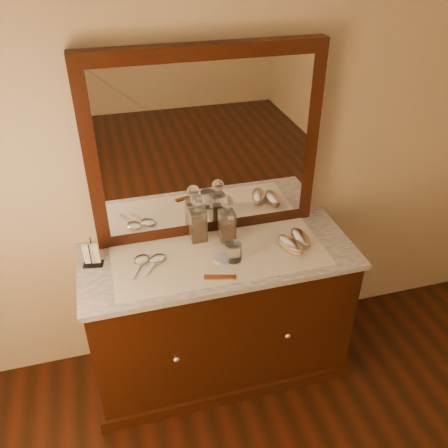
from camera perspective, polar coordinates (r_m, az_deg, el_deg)
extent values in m
plane|color=tan|center=(2.44, -2.50, 10.86)|extent=(4.50, 4.50, 0.00)
cube|color=black|center=(2.75, -0.56, -10.96)|extent=(1.40, 0.55, 0.82)
cube|color=black|center=(3.02, -0.52, -15.99)|extent=(1.46, 0.59, 0.08)
sphere|color=silver|center=(2.49, -5.75, -15.93)|extent=(0.04, 0.04, 0.04)
sphere|color=silver|center=(2.61, 7.66, -13.22)|extent=(0.04, 0.04, 0.04)
cube|color=white|center=(2.47, -0.62, -3.90)|extent=(1.44, 0.59, 0.03)
cube|color=black|center=(2.42, -2.20, 9.33)|extent=(1.20, 0.08, 1.00)
cube|color=white|center=(2.39, -2.01, 9.01)|extent=(1.06, 0.01, 0.86)
cube|color=silver|center=(2.45, -0.50, -3.86)|extent=(1.10, 0.45, 0.00)
cylinder|color=white|center=(2.41, -0.25, -4.20)|extent=(0.11, 0.11, 0.02)
cube|color=brown|center=(2.31, -0.47, -6.42)|extent=(0.16, 0.07, 0.01)
cube|color=black|center=(2.48, -15.48, -4.69)|extent=(0.11, 0.07, 0.01)
cylinder|color=black|center=(2.42, -15.81, -3.80)|extent=(0.01, 0.01, 0.15)
cylinder|color=black|center=(2.46, -15.63, -2.99)|extent=(0.01, 0.01, 0.15)
cube|color=white|center=(2.44, -15.70, -3.48)|extent=(0.08, 0.05, 0.12)
cube|color=#935415|center=(2.54, -3.15, -0.63)|extent=(0.07, 0.07, 0.13)
cube|color=white|center=(2.52, -3.17, -0.12)|extent=(0.09, 0.09, 0.18)
cylinder|color=white|center=(2.47, -3.24, 1.91)|extent=(0.04, 0.04, 0.03)
sphere|color=white|center=(2.44, -3.28, 2.90)|extent=(0.07, 0.07, 0.07)
cube|color=#935415|center=(2.53, 0.36, -0.73)|extent=(0.07, 0.07, 0.12)
cube|color=white|center=(2.52, 0.36, -0.24)|extent=(0.08, 0.08, 0.17)
cylinder|color=white|center=(2.46, 0.37, 1.71)|extent=(0.04, 0.04, 0.03)
sphere|color=white|center=(2.44, 0.37, 2.67)|extent=(0.07, 0.07, 0.07)
ellipsoid|color=tan|center=(2.51, 8.01, -2.68)|extent=(0.13, 0.19, 0.03)
ellipsoid|color=silver|center=(2.50, 8.05, -2.27)|extent=(0.13, 0.19, 0.03)
ellipsoid|color=tan|center=(2.57, 9.20, -1.86)|extent=(0.09, 0.18, 0.03)
ellipsoid|color=silver|center=(2.56, 9.24, -1.47)|extent=(0.09, 0.18, 0.03)
ellipsoid|color=silver|center=(2.44, -9.93, -4.28)|extent=(0.11, 0.12, 0.02)
cube|color=silver|center=(2.38, -10.58, -5.59)|extent=(0.07, 0.12, 0.01)
ellipsoid|color=silver|center=(2.43, -8.01, -4.18)|extent=(0.11, 0.12, 0.02)
cube|color=silver|center=(2.38, -8.92, -5.38)|extent=(0.09, 0.11, 0.01)
cylinder|color=white|center=(2.39, 1.13, -3.36)|extent=(0.09, 0.09, 0.10)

